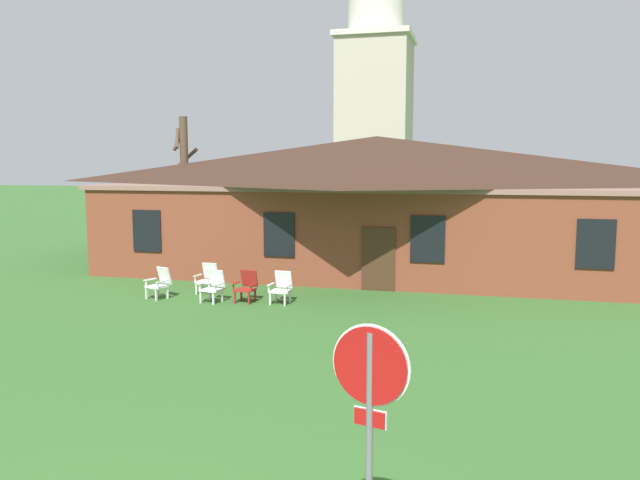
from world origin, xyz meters
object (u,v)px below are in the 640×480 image
object	(u,v)px
lawn_chair_middle	(247,285)
lawn_chair_right_end	(282,287)
lawn_chair_left_end	(214,285)
lawn_chair_near_door	(208,278)
lawn_chair_by_porch	(160,282)
stop_sign	(370,403)

from	to	relation	value
lawn_chair_middle	lawn_chair_right_end	xyz separation A→B (m)	(1.08, 0.08, 0.00)
lawn_chair_left_end	lawn_chair_right_end	xyz separation A→B (m)	(2.04, 0.33, 0.00)
lawn_chair_near_door	lawn_chair_middle	xyz separation A→B (m)	(1.69, -0.92, 0.00)
lawn_chair_by_porch	lawn_chair_near_door	world-z (taller)	same
lawn_chair_middle	lawn_chair_near_door	bearing A→B (deg)	151.45
lawn_chair_near_door	lawn_chair_right_end	bearing A→B (deg)	-16.88
lawn_chair_left_end	lawn_chair_middle	xyz separation A→B (m)	(0.96, 0.25, 0.00)
lawn_chair_middle	lawn_chair_right_end	bearing A→B (deg)	4.14
stop_sign	lawn_chair_middle	bearing A→B (deg)	116.26
lawn_chair_by_porch	lawn_chair_left_end	xyz separation A→B (m)	(1.82, -0.06, 0.00)
lawn_chair_by_porch	lawn_chair_middle	bearing A→B (deg)	4.02
lawn_chair_by_porch	lawn_chair_left_end	world-z (taller)	same
lawn_chair_left_end	lawn_chair_by_porch	bearing A→B (deg)	178.24
lawn_chair_middle	lawn_chair_right_end	distance (m)	1.08
lawn_chair_by_porch	lawn_chair_right_end	xyz separation A→B (m)	(3.87, 0.27, 0.00)
lawn_chair_near_door	lawn_chair_left_end	xyz separation A→B (m)	(0.72, -1.17, 0.00)
lawn_chair_near_door	lawn_chair_right_end	xyz separation A→B (m)	(2.77, -0.84, 0.00)
lawn_chair_near_door	stop_sign	bearing A→B (deg)	-59.40
lawn_chair_left_end	lawn_chair_middle	size ratio (longest dim) A/B	1.00
stop_sign	lawn_chair_near_door	world-z (taller)	stop_sign
lawn_chair_left_end	lawn_chair_right_end	size ratio (longest dim) A/B	1.00
lawn_chair_left_end	stop_sign	bearing A→B (deg)	-59.51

